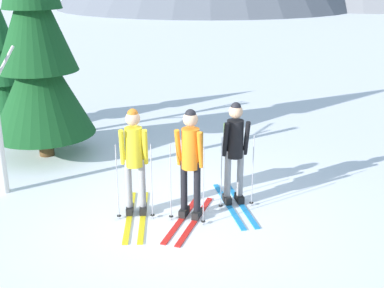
{
  "coord_description": "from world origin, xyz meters",
  "views": [
    {
      "loc": [
        1.61,
        -7.29,
        3.8
      ],
      "look_at": [
        0.11,
        0.43,
        1.05
      ],
      "focal_mm": 46.52,
      "sensor_mm": 36.0,
      "label": 1
    }
  ],
  "objects_px": {
    "skier_in_orange": "(191,157)",
    "pine_tree_near": "(36,44)",
    "skier_in_yellow": "(134,156)",
    "pine_tree_mid": "(2,68)",
    "skier_in_black": "(235,147)"
  },
  "relations": [
    {
      "from": "skier_in_orange",
      "to": "pine_tree_mid",
      "type": "distance_m",
      "value": 6.57
    },
    {
      "from": "skier_in_black",
      "to": "pine_tree_mid",
      "type": "relative_size",
      "value": 0.52
    },
    {
      "from": "skier_in_black",
      "to": "pine_tree_near",
      "type": "height_order",
      "value": "pine_tree_near"
    },
    {
      "from": "skier_in_orange",
      "to": "pine_tree_near",
      "type": "xyz_separation_m",
      "value": [
        -3.63,
        2.23,
        1.35
      ]
    },
    {
      "from": "skier_in_black",
      "to": "skier_in_orange",
      "type": "bearing_deg",
      "value": -133.07
    },
    {
      "from": "skier_in_black",
      "to": "pine_tree_mid",
      "type": "height_order",
      "value": "pine_tree_mid"
    },
    {
      "from": "skier_in_orange",
      "to": "skier_in_yellow",
      "type": "bearing_deg",
      "value": -176.89
    },
    {
      "from": "skier_in_black",
      "to": "pine_tree_near",
      "type": "distance_m",
      "value": 4.73
    },
    {
      "from": "skier_in_yellow",
      "to": "skier_in_black",
      "type": "relative_size",
      "value": 1.01
    },
    {
      "from": "pine_tree_mid",
      "to": "skier_in_orange",
      "type": "bearing_deg",
      "value": -34.66
    },
    {
      "from": "skier_in_yellow",
      "to": "pine_tree_near",
      "type": "bearing_deg",
      "value": 140.1
    },
    {
      "from": "skier_in_black",
      "to": "pine_tree_near",
      "type": "relative_size",
      "value": 0.34
    },
    {
      "from": "skier_in_yellow",
      "to": "pine_tree_mid",
      "type": "bearing_deg",
      "value": 139.93
    },
    {
      "from": "skier_in_yellow",
      "to": "pine_tree_mid",
      "type": "distance_m",
      "value": 5.89
    },
    {
      "from": "skier_in_yellow",
      "to": "pine_tree_mid",
      "type": "relative_size",
      "value": 0.53
    }
  ]
}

